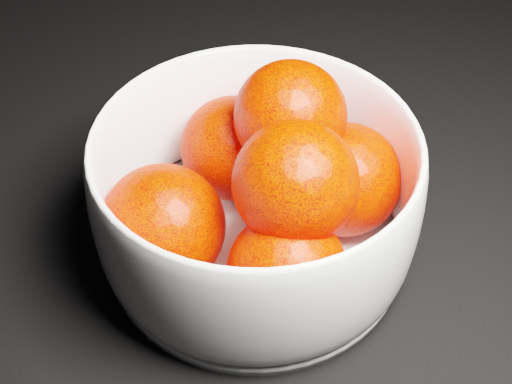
% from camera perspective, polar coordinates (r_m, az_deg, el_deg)
% --- Properties ---
extents(bowl, '(0.23, 0.23, 0.11)m').
position_cam_1_polar(bowl, '(0.50, 0.00, -0.46)').
color(bowl, white).
rests_on(bowl, ground).
extents(orange_pile, '(0.18, 0.18, 0.13)m').
position_cam_1_polar(orange_pile, '(0.49, 0.83, 0.46)').
color(orange_pile, '#FF1800').
rests_on(orange_pile, bowl).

